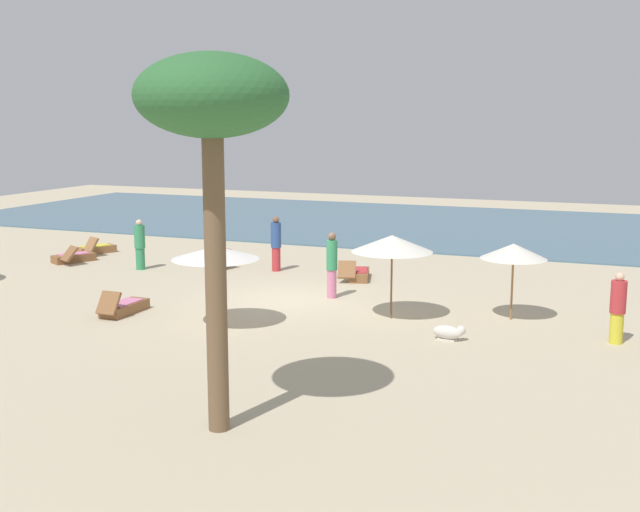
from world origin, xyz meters
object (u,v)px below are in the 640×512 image
umbrella_0 (514,251)px  umbrella_2 (215,253)px  umbrella_3 (392,244)px  lounger_4 (123,307)px  person_3 (618,308)px  dog (449,332)px  lounger_0 (73,257)px  person_1 (140,244)px  lounger_2 (226,261)px  person_2 (332,264)px  lounger_3 (358,274)px  lounger_5 (95,249)px  person_0 (276,243)px  palm_0 (212,109)px

umbrella_0 → umbrella_2: bearing=-153.0°
umbrella_3 → lounger_4: umbrella_3 is taller
person_3 → dog: 3.92m
umbrella_3 → umbrella_0: bearing=19.4°
lounger_0 → person_1: 3.15m
umbrella_0 → person_3: (2.61, -1.36, -0.96)m
umbrella_3 → dog: 2.99m
lounger_2 → person_3: (13.15, -5.37, 0.68)m
umbrella_0 → person_2: (-5.24, 0.63, -0.81)m
dog → umbrella_0: bearing=66.9°
person_1 → dog: 12.84m
lounger_3 → dog: (4.31, -5.98, 0.02)m
umbrella_0 → lounger_5: 17.06m
umbrella_3 → lounger_2: 9.30m
umbrella_0 → person_0: 9.30m
person_0 → person_1: (-4.49, -1.46, -0.08)m
umbrella_0 → lounger_3: bearing=147.4°
umbrella_2 → lounger_3: bearing=78.6°
umbrella_3 → lounger_3: 5.42m
lounger_3 → person_3: size_ratio=1.06×
person_0 → person_1: size_ratio=1.08×
palm_0 → dog: size_ratio=7.68×
person_3 → person_1: bearing=166.8°
person_3 → lounger_3: bearing=149.0°
lounger_3 → umbrella_3: bearing=-61.4°
lounger_4 → person_2: size_ratio=0.87×
lounger_4 → person_0: 7.14m
umbrella_2 → lounger_5: 12.52m
person_2 → person_1: bearing=167.8°
umbrella_0 → dog: bearing=-113.1°
palm_0 → person_3: bearing=52.5°
umbrella_2 → lounger_2: bearing=116.6°
umbrella_2 → dog: 6.03m
lounger_3 → person_0: size_ratio=0.95×
person_0 → person_3: bearing=-24.8°
person_2 → dog: (4.16, -3.16, -0.80)m
person_0 → person_2: bearing=-44.2°
person_1 → lounger_4: bearing=-60.1°
lounger_5 → dog: lounger_5 is taller
lounger_3 → person_3: person_3 is taller
dog → lounger_4: bearing=-175.5°
umbrella_2 → palm_0: bearing=-60.9°
lounger_4 → person_0: (1.33, 6.97, 0.78)m
person_1 → umbrella_3: bearing=-18.5°
umbrella_2 → person_2: size_ratio=1.14×
umbrella_3 → person_0: 7.38m
umbrella_3 → lounger_4: 7.40m
lounger_0 → dog: lounger_0 is taller
dog → lounger_5: bearing=155.8°
umbrella_0 → dog: (-1.08, -2.53, -1.61)m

